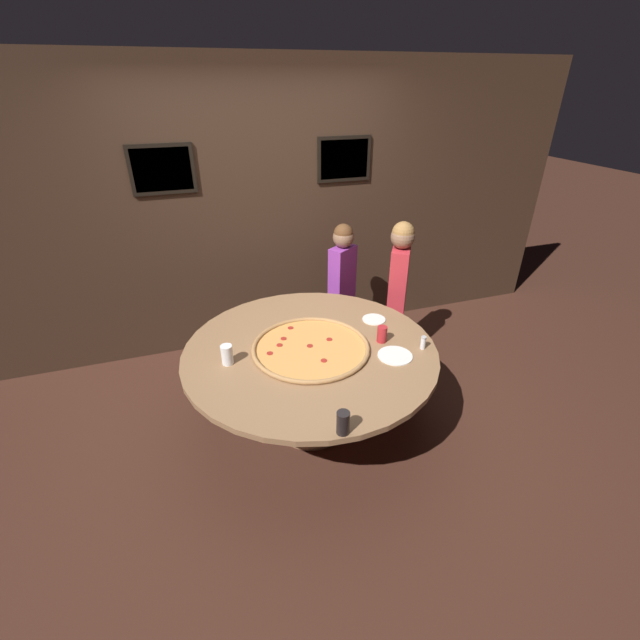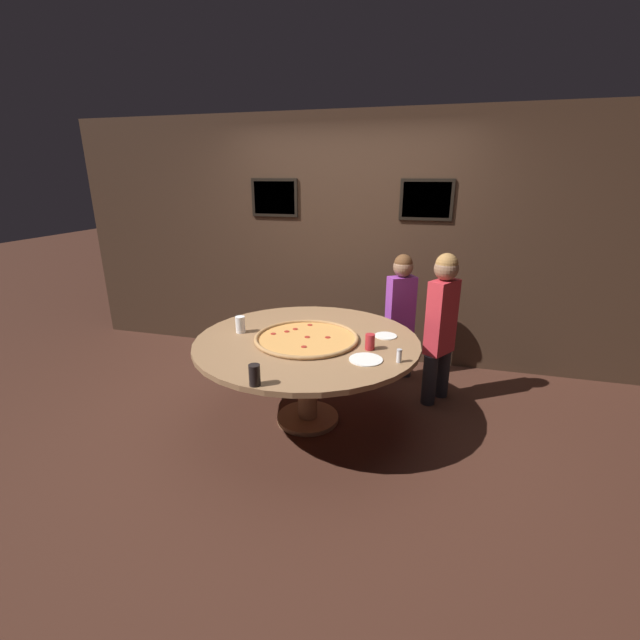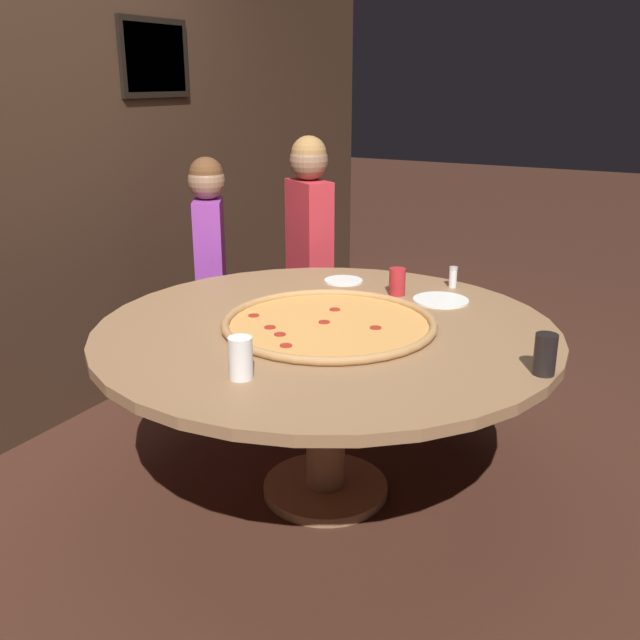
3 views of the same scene
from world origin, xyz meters
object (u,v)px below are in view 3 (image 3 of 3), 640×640
at_px(drink_cup_near_left, 397,282).
at_px(drink_cup_front_edge, 241,358).
at_px(drink_cup_beside_pizza, 545,354).
at_px(condiment_shaker, 453,277).
at_px(giant_pizza, 329,323).
at_px(white_plate_left_side, 441,300).
at_px(diner_far_right, 211,263).
at_px(dining_table, 326,352).
at_px(diner_far_left, 309,246).
at_px(white_plate_far_back, 343,281).

bearing_deg(drink_cup_near_left, drink_cup_front_edge, 175.88).
relative_size(drink_cup_front_edge, drink_cup_beside_pizza, 1.01).
bearing_deg(condiment_shaker, giant_pizza, 161.93).
relative_size(drink_cup_beside_pizza, white_plate_left_side, 0.57).
xyz_separation_m(drink_cup_front_edge, diner_far_right, (1.22, 1.04, -0.09)).
distance_m(dining_table, giant_pizza, 0.12).
height_order(diner_far_left, diner_far_right, diner_far_left).
height_order(white_plate_far_back, diner_far_right, diner_far_right).
relative_size(white_plate_left_side, condiment_shaker, 2.47).
xyz_separation_m(dining_table, diner_far_left, (1.03, 0.65, 0.15)).
bearing_deg(dining_table, giant_pizza, -90.71).
relative_size(drink_cup_near_left, white_plate_far_back, 0.66).
xyz_separation_m(drink_cup_beside_pizza, condiment_shaker, (0.83, 0.58, -0.02)).
bearing_deg(white_plate_far_back, giant_pizza, -158.25).
xyz_separation_m(drink_cup_near_left, condiment_shaker, (0.23, -0.18, -0.01)).
distance_m(drink_cup_front_edge, drink_cup_near_left, 1.10).
relative_size(drink_cup_beside_pizza, diner_far_right, 0.11).
distance_m(dining_table, drink_cup_near_left, 0.55).
distance_m(drink_cup_front_edge, diner_far_left, 1.74).
distance_m(condiment_shaker, diner_far_right, 1.30).
relative_size(dining_table, white_plate_far_back, 9.86).
xyz_separation_m(drink_cup_beside_pizza, diner_far_right, (0.73, 1.88, -0.09)).
distance_m(dining_table, white_plate_left_side, 0.60).
distance_m(white_plate_far_back, diner_far_right, 0.81).
xyz_separation_m(white_plate_far_back, condiment_shaker, (0.15, -0.48, 0.05)).
height_order(drink_cup_front_edge, drink_cup_near_left, drink_cup_front_edge).
distance_m(white_plate_left_side, diner_far_right, 1.33).
xyz_separation_m(white_plate_left_side, diner_far_left, (0.51, 0.94, 0.03)).
bearing_deg(drink_cup_beside_pizza, condiment_shaker, 35.08).
bearing_deg(condiment_shaker, drink_cup_near_left, 142.67).
relative_size(drink_cup_near_left, diner_far_right, 0.09).
relative_size(drink_cup_near_left, white_plate_left_side, 0.50).
bearing_deg(drink_cup_near_left, condiment_shaker, -37.33).
distance_m(dining_table, diner_far_left, 1.23).
distance_m(drink_cup_near_left, diner_far_right, 1.13).
bearing_deg(dining_table, condiment_shaker, -19.01).
bearing_deg(giant_pizza, dining_table, 89.29).
bearing_deg(drink_cup_beside_pizza, giant_pizza, 84.34).
xyz_separation_m(dining_table, drink_cup_near_left, (0.52, -0.08, 0.17)).
bearing_deg(diner_far_right, drink_cup_near_left, 51.47).
xyz_separation_m(white_plate_left_side, condiment_shaker, (0.23, 0.02, 0.05)).
relative_size(giant_pizza, drink_cup_near_left, 6.91).
relative_size(white_plate_left_side, white_plate_far_back, 1.32).
distance_m(giant_pizza, drink_cup_near_left, 0.52).
height_order(giant_pizza, white_plate_far_back, giant_pizza).
relative_size(dining_table, giant_pizza, 2.15).
distance_m(giant_pizza, white_plate_left_side, 0.59).
relative_size(drink_cup_front_edge, white_plate_far_back, 0.76).
bearing_deg(drink_cup_beside_pizza, diner_far_left, 53.32).
distance_m(white_plate_left_side, condiment_shaker, 0.23).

